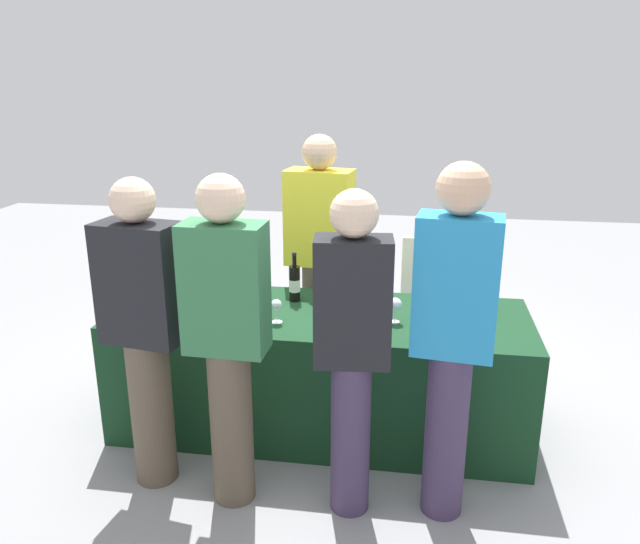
% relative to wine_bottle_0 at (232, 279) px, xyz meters
% --- Properties ---
extents(ground_plane, '(12.00, 12.00, 0.00)m').
position_rel_wine_bottle_0_xyz_m(ground_plane, '(0.57, -0.17, -0.86)').
color(ground_plane, gray).
extents(tasting_table, '(2.41, 0.83, 0.74)m').
position_rel_wine_bottle_0_xyz_m(tasting_table, '(0.57, -0.17, -0.49)').
color(tasting_table, '#14381E').
rests_on(tasting_table, ground_plane).
extents(wine_bottle_0, '(0.07, 0.07, 0.34)m').
position_rel_wine_bottle_0_xyz_m(wine_bottle_0, '(0.00, 0.00, 0.00)').
color(wine_bottle_0, black).
rests_on(wine_bottle_0, tasting_table).
extents(wine_bottle_1, '(0.07, 0.07, 0.30)m').
position_rel_wine_bottle_0_xyz_m(wine_bottle_1, '(0.39, 0.01, -0.01)').
color(wine_bottle_1, black).
rests_on(wine_bottle_1, tasting_table).
extents(wine_bottle_2, '(0.08, 0.08, 0.32)m').
position_rel_wine_bottle_0_xyz_m(wine_bottle_2, '(0.59, -0.09, -0.00)').
color(wine_bottle_2, black).
rests_on(wine_bottle_2, tasting_table).
extents(wine_bottle_3, '(0.08, 0.08, 0.32)m').
position_rel_wine_bottle_0_xyz_m(wine_bottle_3, '(1.25, 0.02, -0.01)').
color(wine_bottle_3, black).
rests_on(wine_bottle_3, tasting_table).
extents(wine_bottle_4, '(0.07, 0.07, 0.31)m').
position_rel_wine_bottle_0_xyz_m(wine_bottle_4, '(1.49, 0.01, -0.01)').
color(wine_bottle_4, black).
rests_on(wine_bottle_4, tasting_table).
extents(wine_glass_0, '(0.08, 0.08, 0.15)m').
position_rel_wine_bottle_0_xyz_m(wine_glass_0, '(0.18, -0.27, -0.02)').
color(wine_glass_0, silver).
rests_on(wine_glass_0, tasting_table).
extents(wine_glass_1, '(0.06, 0.06, 0.14)m').
position_rel_wine_bottle_0_xyz_m(wine_glass_1, '(0.36, -0.35, -0.03)').
color(wine_glass_1, silver).
rests_on(wine_glass_1, tasting_table).
extents(wine_glass_2, '(0.07, 0.07, 0.14)m').
position_rel_wine_bottle_0_xyz_m(wine_glass_2, '(1.01, -0.25, -0.02)').
color(wine_glass_2, silver).
rests_on(wine_glass_2, tasting_table).
extents(wine_glass_3, '(0.07, 0.07, 0.13)m').
position_rel_wine_bottle_0_xyz_m(wine_glass_3, '(1.32, -0.37, -0.03)').
color(wine_glass_3, silver).
rests_on(wine_glass_3, tasting_table).
extents(wine_glass_4, '(0.07, 0.07, 0.14)m').
position_rel_wine_bottle_0_xyz_m(wine_glass_4, '(1.42, -0.25, -0.02)').
color(wine_glass_4, silver).
rests_on(wine_glass_4, tasting_table).
extents(ice_bucket, '(0.23, 0.23, 0.17)m').
position_rel_wine_bottle_0_xyz_m(ice_bucket, '(-0.32, -0.03, -0.04)').
color(ice_bucket, silver).
rests_on(ice_bucket, tasting_table).
extents(server_pouring, '(0.46, 0.29, 1.70)m').
position_rel_wine_bottle_0_xyz_m(server_pouring, '(0.47, 0.47, 0.05)').
color(server_pouring, brown).
rests_on(server_pouring, ground_plane).
extents(guest_0, '(0.42, 0.27, 1.62)m').
position_rel_wine_bottle_0_xyz_m(guest_0, '(-0.21, -0.82, 0.01)').
color(guest_0, brown).
rests_on(guest_0, ground_plane).
extents(guest_1, '(0.39, 0.22, 1.66)m').
position_rel_wine_bottle_0_xyz_m(guest_1, '(0.24, -0.91, 0.04)').
color(guest_1, brown).
rests_on(guest_1, ground_plane).
extents(guest_2, '(0.36, 0.22, 1.60)m').
position_rel_wine_bottle_0_xyz_m(guest_2, '(0.83, -0.90, 0.02)').
color(guest_2, '#3F3351').
rests_on(guest_2, ground_plane).
extents(guest_3, '(0.39, 0.25, 1.72)m').
position_rel_wine_bottle_0_xyz_m(guest_3, '(1.29, -0.85, 0.09)').
color(guest_3, '#3F3351').
rests_on(guest_3, ground_plane).
extents(menu_board, '(0.53, 0.06, 0.92)m').
position_rel_wine_bottle_0_xyz_m(menu_board, '(1.28, 0.96, -0.40)').
color(menu_board, white).
rests_on(menu_board, ground_plane).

